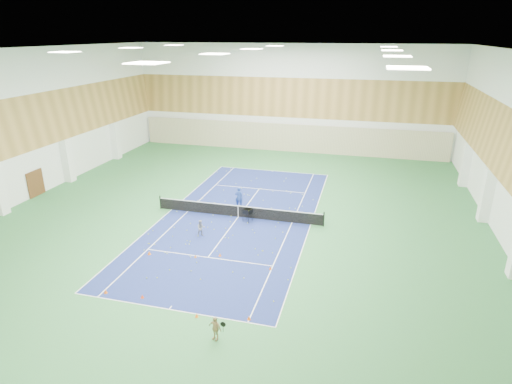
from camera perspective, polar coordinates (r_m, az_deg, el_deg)
ground at (r=32.34m, az=-2.38°, el=-3.36°), size 40.00×40.00×0.00m
room_shell at (r=30.41m, az=-2.55°, el=7.03°), size 36.00×40.00×12.00m
wood_cladding at (r=30.01m, az=-2.61°, el=10.75°), size 36.00×40.00×8.00m
ceiling_light_grid at (r=29.60m, az=-2.74°, el=18.25°), size 21.40×25.40×0.06m
court_surface at (r=32.34m, az=-2.38°, el=-3.35°), size 10.97×23.77×0.01m
tennis_balls_scatter at (r=32.32m, az=-2.38°, el=-3.29°), size 10.57×22.77×0.07m
tennis_net at (r=32.12m, az=-2.40°, el=-2.46°), size 12.80×0.10×1.10m
back_curtain at (r=50.12m, az=4.26°, el=7.21°), size 35.40×0.16×3.20m
door_left_b at (r=40.70m, az=-27.31°, el=1.04°), size 0.08×1.80×2.20m
coach at (r=33.89m, az=-2.30°, el=-0.68°), size 0.68×0.52×1.67m
child_court at (r=29.43m, az=-7.34°, el=-4.80°), size 0.71×0.67×1.16m
child_apron at (r=20.26m, az=-5.48°, el=-17.63°), size 0.76×0.52×1.19m
ball_cart at (r=31.37m, az=-1.13°, el=-3.12°), size 0.74×0.74×1.01m
cone_svc_a at (r=27.85m, az=-14.05°, el=-7.88°), size 0.22×0.22×0.25m
cone_svc_b at (r=26.99m, az=-8.10°, el=-8.46°), size 0.17×0.17×0.19m
cone_svc_c at (r=26.96m, az=-4.83°, el=-8.33°), size 0.18×0.18×0.20m
cone_svc_d at (r=25.49m, az=1.93°, el=-10.10°), size 0.18×0.18×0.20m
cone_base_a at (r=24.75m, az=-19.42°, el=-12.39°), size 0.21×0.21×0.23m
cone_base_b at (r=23.81m, az=-14.93°, el=-13.29°), size 0.19×0.19×0.21m
cone_base_c at (r=21.94m, az=-7.92°, el=-15.96°), size 0.18×0.18×0.20m
cone_base_d at (r=21.58m, az=-0.94°, el=-16.43°), size 0.20×0.20×0.21m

